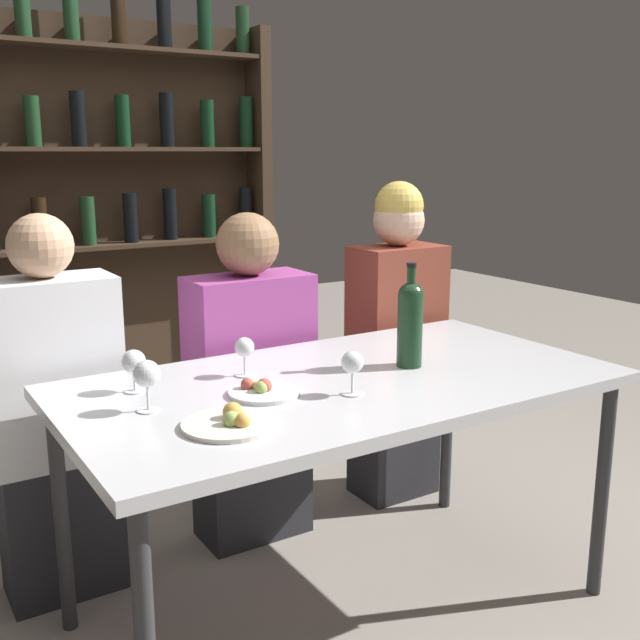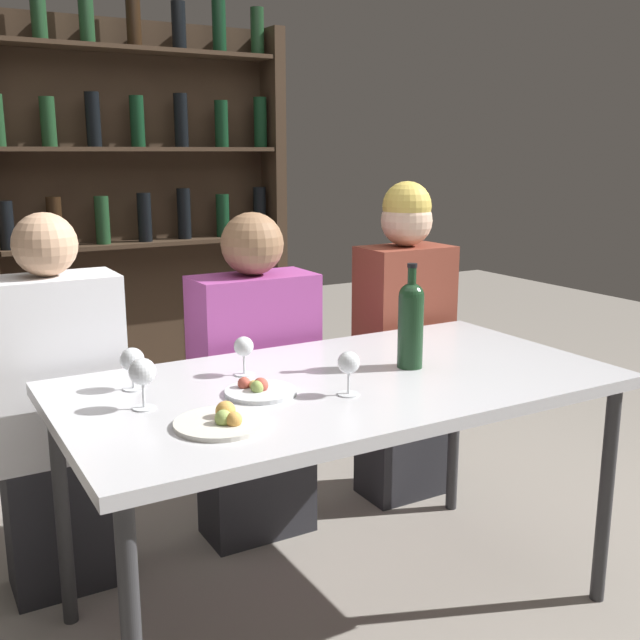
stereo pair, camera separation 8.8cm
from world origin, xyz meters
name	(u,v)px [view 2 (the right image)]	position (x,y,z in m)	size (l,w,h in m)	color
ground_plane	(340,609)	(0.00, 0.00, 0.00)	(10.00, 10.00, 0.00)	gray
dining_table	(342,397)	(0.00, 0.00, 0.69)	(1.60, 0.84, 0.75)	silver
wine_rack_wall	(141,207)	(0.00, 1.90, 1.12)	(1.49, 0.21, 2.13)	#38281C
wine_bottle	(411,321)	(0.24, 0.00, 0.89)	(0.08, 0.08, 0.32)	#19381E
wine_glass_0	(132,361)	(-0.55, 0.20, 0.83)	(0.07, 0.07, 0.12)	silver
wine_glass_1	(349,365)	(-0.06, -0.13, 0.84)	(0.06, 0.06, 0.12)	silver
wine_glass_2	(244,348)	(-0.23, 0.18, 0.83)	(0.06, 0.06, 0.12)	silver
wine_glass_3	(142,373)	(-0.57, 0.03, 0.85)	(0.07, 0.07, 0.13)	silver
food_plate_0	(223,421)	(-0.45, -0.18, 0.76)	(0.23, 0.23, 0.05)	silver
food_plate_1	(259,390)	(-0.27, 0.00, 0.76)	(0.20, 0.20, 0.05)	silver
seated_person_left	(59,419)	(-0.69, 0.58, 0.57)	(0.40, 0.22, 1.22)	#26262B
seated_person_center	(255,388)	(-0.01, 0.58, 0.56)	(0.43, 0.22, 1.19)	#26262B
seated_person_right	(403,346)	(0.65, 0.58, 0.63)	(0.36, 0.22, 1.28)	#26262B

